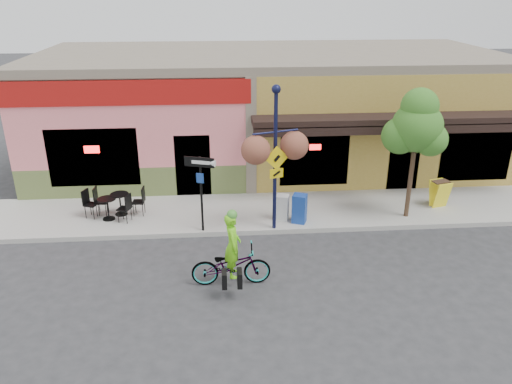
% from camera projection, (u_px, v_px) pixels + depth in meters
% --- Properties ---
extents(ground, '(90.00, 90.00, 0.00)m').
position_uv_depth(ground, '(293.00, 242.00, 14.58)').
color(ground, '#2D2D30').
rests_on(ground, ground).
extents(sidewalk, '(24.00, 3.00, 0.15)m').
position_uv_depth(sidewalk, '(285.00, 211.00, 16.39)').
color(sidewalk, '#9E9B93').
rests_on(sidewalk, ground).
extents(curb, '(24.00, 0.12, 0.15)m').
position_uv_depth(curb, '(291.00, 231.00, 15.06)').
color(curb, '#A8A59E').
rests_on(curb, ground).
extents(building, '(18.20, 8.20, 4.50)m').
position_uv_depth(building, '(269.00, 107.00, 20.61)').
color(building, '#F0767D').
rests_on(building, ground).
extents(bicycle, '(1.97, 0.69, 1.03)m').
position_uv_depth(bicycle, '(231.00, 265.00, 12.35)').
color(bicycle, maroon).
rests_on(bicycle, ground).
extents(cyclist_rider, '(0.40, 0.61, 1.67)m').
position_uv_depth(cyclist_rider, '(233.00, 254.00, 12.23)').
color(cyclist_rider, '#6FE017').
rests_on(cyclist_rider, ground).
extents(lamp_post, '(1.48, 0.94, 4.32)m').
position_uv_depth(lamp_post, '(275.00, 160.00, 14.25)').
color(lamp_post, '#111436').
rests_on(lamp_post, sidewalk).
extents(one_way_sign, '(0.91, 0.45, 2.32)m').
position_uv_depth(one_way_sign, '(201.00, 194.00, 14.48)').
color(one_way_sign, black).
rests_on(one_way_sign, sidewalk).
extents(cafe_set_left, '(1.70, 1.24, 0.92)m').
position_uv_depth(cafe_set_left, '(107.00, 206.00, 15.45)').
color(cafe_set_left, black).
rests_on(cafe_set_left, sidewalk).
extents(cafe_set_right, '(1.60, 0.89, 0.93)m').
position_uv_depth(cafe_set_right, '(120.00, 201.00, 15.77)').
color(cafe_set_right, black).
rests_on(cafe_set_right, sidewalk).
extents(newspaper_box_blue, '(0.52, 0.49, 0.91)m').
position_uv_depth(newspaper_box_blue, '(299.00, 209.00, 15.27)').
color(newspaper_box_blue, '#193E99').
rests_on(newspaper_box_blue, sidewalk).
extents(newspaper_box_grey, '(0.46, 0.44, 0.80)m').
position_uv_depth(newspaper_box_grey, '(282.00, 207.00, 15.49)').
color(newspaper_box_grey, silver).
rests_on(newspaper_box_grey, sidewalk).
extents(street_tree, '(1.69, 1.69, 4.12)m').
position_uv_depth(street_tree, '(414.00, 154.00, 15.07)').
color(street_tree, '#3D7A26').
rests_on(street_tree, sidewalk).
extents(sandwich_board, '(0.62, 0.52, 0.90)m').
position_uv_depth(sandwich_board, '(443.00, 195.00, 16.24)').
color(sandwich_board, yellow).
rests_on(sandwich_board, sidewalk).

